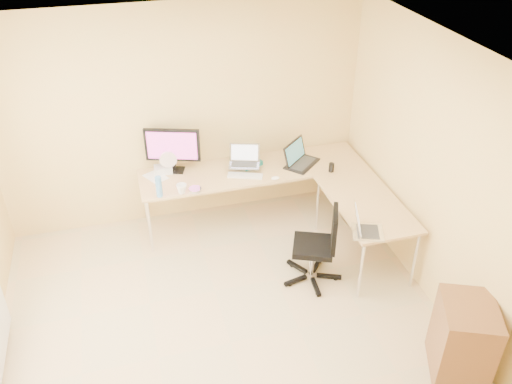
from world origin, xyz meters
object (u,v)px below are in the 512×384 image
object	(u,v)px
desk_main	(253,195)
desk_return	(363,230)
laptop_black	(302,154)
office_chair	(313,240)
laptop_center	(244,156)
mug	(182,189)
water_bottle	(159,187)
monitor	(173,150)
cabinet	(462,340)
keyboard	(245,176)
laptop_return	(369,223)
desk_fan	(168,162)

from	to	relation	value
desk_main	desk_return	world-z (taller)	same
laptop_black	office_chair	bearing A→B (deg)	-145.90
office_chair	laptop_center	bearing A→B (deg)	131.88
desk_return	mug	distance (m)	2.03
desk_return	water_bottle	size ratio (longest dim) A/B	5.44
monitor	cabinet	size ratio (longest dim) A/B	0.82
monitor	laptop_center	xyz separation A→B (m)	(0.79, -0.18, -0.10)
laptop_center	water_bottle	world-z (taller)	laptop_center
keyboard	office_chair	xyz separation A→B (m)	(0.45, -1.05, -0.24)
mug	cabinet	bearing A→B (deg)	-49.65
laptop_return	cabinet	size ratio (longest dim) A/B	0.47
mug	office_chair	world-z (taller)	office_chair
laptop_return	monitor	bearing A→B (deg)	64.46
keyboard	laptop_return	bearing A→B (deg)	-35.28
desk_fan	laptop_return	size ratio (longest dim) A/B	0.71
monitor	laptop_return	bearing A→B (deg)	-27.48
laptop_center	mug	xyz separation A→B (m)	(-0.78, -0.32, -0.12)
cabinet	water_bottle	bearing A→B (deg)	156.87
desk_main	cabinet	xyz separation A→B (m)	(1.13, -2.67, -0.01)
monitor	keyboard	size ratio (longest dim) A/B	1.57
water_bottle	office_chair	size ratio (longest dim) A/B	0.27
desk_main	monitor	world-z (taller)	monitor
laptop_black	cabinet	size ratio (longest dim) A/B	0.57
desk_main	laptop_center	size ratio (longest dim) A/B	7.54
laptop_black	keyboard	world-z (taller)	laptop_black
water_bottle	laptop_return	size ratio (longest dim) A/B	0.67
office_chair	cabinet	world-z (taller)	office_chair
laptop_black	water_bottle	world-z (taller)	laptop_black
keyboard	desk_fan	size ratio (longest dim) A/B	1.60
desk_return	laptop_black	world-z (taller)	laptop_black
desk_main	laptop_center	bearing A→B (deg)	168.26
office_chair	cabinet	distance (m)	1.69
desk_return	mug	size ratio (longest dim) A/B	11.44
laptop_center	keyboard	bearing A→B (deg)	-83.17
cabinet	monitor	bearing A→B (deg)	148.51
laptop_center	desk_fan	bearing A→B (deg)	-173.64
desk_return	desk_fan	distance (m)	2.33
laptop_black	desk_main	bearing A→B (deg)	132.25
monitor	cabinet	xyz separation A→B (m)	(2.02, -2.87, -0.64)
monitor	keyboard	bearing A→B (deg)	-5.85
desk_return	cabinet	size ratio (longest dim) A/B	1.71
laptop_center	monitor	bearing A→B (deg)	-174.58
monitor	mug	size ratio (longest dim) A/B	5.53
laptop_black	desk_fan	distance (m)	1.56
laptop_black	water_bottle	distance (m)	1.73
monitor	desk_fan	xyz separation A→B (m)	(-0.06, 0.00, -0.14)
monitor	office_chair	bearing A→B (deg)	-30.64
laptop_center	mug	distance (m)	0.85
desk_return	monitor	distance (m)	2.31
desk_fan	office_chair	size ratio (longest dim) A/B	0.28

